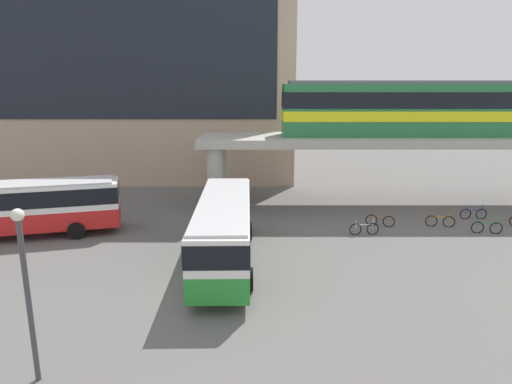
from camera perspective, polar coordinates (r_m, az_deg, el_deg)
ground_plane at (r=28.83m, az=-4.99°, el=-4.08°), size 120.00×120.00×0.00m
station_building at (r=46.00m, az=-16.27°, el=15.65°), size 31.68×11.93×21.68m
elevated_platform at (r=34.28m, az=19.18°, el=5.53°), size 30.28×5.74×5.12m
train at (r=34.30m, az=20.75°, el=9.97°), size 20.03×2.96×3.84m
bus_main at (r=22.10m, az=-3.94°, el=-4.15°), size 2.91×11.08×3.22m
bus_secondary at (r=29.21m, az=-27.74°, el=-1.33°), size 11.32×5.30×3.22m
bicycle_green at (r=30.21m, az=27.42°, el=-4.06°), size 1.78×0.32×1.04m
bicycle_brown at (r=29.28m, az=15.64°, el=-3.53°), size 1.73×0.57×1.04m
bicycle_orange at (r=30.37m, az=22.51°, el=-3.47°), size 1.77×0.38×1.04m
bicycle_blue at (r=32.98m, az=26.06°, el=-2.53°), size 1.79×0.06×1.04m
bicycle_silver at (r=27.39m, az=13.73°, el=-4.59°), size 1.79×0.21×1.04m
lamp_post at (r=14.58m, az=-27.08°, el=-9.99°), size 0.36×0.36×5.36m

